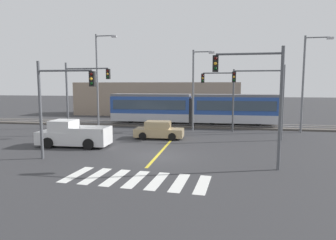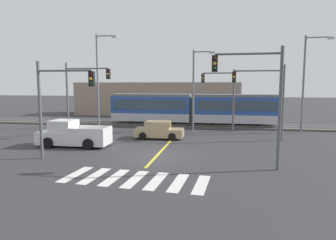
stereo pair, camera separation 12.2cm
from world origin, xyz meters
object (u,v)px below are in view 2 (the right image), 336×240
pickup_truck (72,135)px  traffic_light_near_right (258,89)px  traffic_light_near_left (58,96)px  street_lamp_east (306,78)px  traffic_light_far_right (223,91)px  street_lamp_west (99,76)px  light_rail_tram (193,108)px  sedan_crossing (159,130)px  traffic_light_mid_right (266,91)px  traffic_light_mid_left (81,88)px  street_lamp_centre (195,85)px

pickup_truck → traffic_light_near_right: 14.08m
traffic_light_near_left → street_lamp_east: 22.69m
traffic_light_far_right → traffic_light_near_right: 13.33m
street_lamp_east → traffic_light_near_right: bearing=-113.2°
pickup_truck → street_lamp_west: street_lamp_west is taller
light_rail_tram → traffic_light_near_left: traffic_light_near_left is taller
traffic_light_far_right → street_lamp_east: street_lamp_east is taller
sedan_crossing → pickup_truck: (-5.78, -4.38, 0.14)m
street_lamp_east → traffic_light_mid_right: bearing=-131.9°
pickup_truck → traffic_light_mid_right: size_ratio=0.87×
traffic_light_mid_left → street_lamp_centre: street_lamp_centre is taller
traffic_light_far_right → traffic_light_mid_right: (3.50, -4.00, 0.10)m
traffic_light_near_right → traffic_light_far_right: bearing=98.0°
street_lamp_east → pickup_truck: bearing=-152.1°
sedan_crossing → street_lamp_east: street_lamp_east is taller
street_lamp_east → traffic_light_near_left: bearing=-141.8°
traffic_light_near_left → street_lamp_east: (17.81, 14.00, 1.32)m
street_lamp_centre → traffic_light_near_right: bearing=-71.4°
pickup_truck → traffic_light_far_right: size_ratio=0.89×
traffic_light_near_right → street_lamp_centre: street_lamp_centre is taller
traffic_light_near_left → street_lamp_west: street_lamp_west is taller
traffic_light_mid_right → traffic_light_near_right: 9.35m
traffic_light_near_right → traffic_light_near_left: size_ratio=1.10×
pickup_truck → street_lamp_west: size_ratio=0.55×
light_rail_tram → pickup_truck: light_rail_tram is taller
light_rail_tram → sedan_crossing: light_rail_tram is taller
pickup_truck → street_lamp_centre: 13.36m
light_rail_tram → pickup_truck: size_ratio=3.40×
traffic_light_far_right → traffic_light_mid_left: 13.45m
light_rail_tram → traffic_light_near_left: (-6.63, -16.79, 1.91)m
traffic_light_mid_left → traffic_light_near_left: 8.89m
traffic_light_mid_right → street_lamp_west: size_ratio=0.63×
light_rail_tram → traffic_light_mid_right: size_ratio=2.95×
sedan_crossing → street_lamp_centre: street_lamp_centre is taller
traffic_light_near_left → sedan_crossing: bearing=61.2°
traffic_light_near_left → pickup_truck: bearing=107.5°
pickup_truck → street_lamp_centre: bearing=48.7°
light_rail_tram → street_lamp_west: 10.83m
pickup_truck → traffic_light_mid_right: bearing=19.6°
pickup_truck → traffic_light_near_right: (13.03, -3.97, 3.56)m
traffic_light_far_right → traffic_light_mid_left: bearing=-159.7°
light_rail_tram → traffic_light_far_right: size_ratio=3.01×
light_rail_tram → street_lamp_centre: bearing=-79.7°
traffic_light_near_right → pickup_truck: bearing=163.0°
traffic_light_near_left → traffic_light_far_right: bearing=52.9°
traffic_light_far_right → street_lamp_west: size_ratio=0.62×
traffic_light_mid_left → traffic_light_far_right: bearing=20.3°
traffic_light_near_right → traffic_light_mid_left: bearing=149.5°
traffic_light_far_right → traffic_light_mid_left: size_ratio=0.93×
sedan_crossing → street_lamp_east: size_ratio=0.46×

